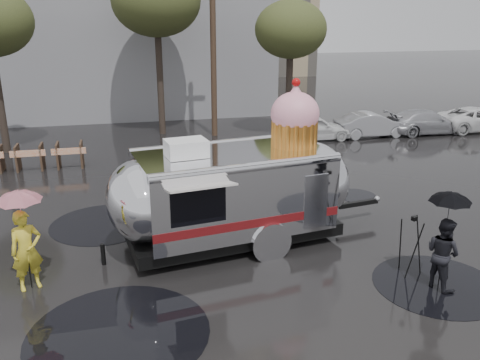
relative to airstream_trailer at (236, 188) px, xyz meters
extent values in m
plane|color=black|center=(-0.90, -1.79, -1.55)|extent=(120.00, 120.00, 0.00)
cylinder|color=black|center=(-3.56, 2.05, -1.54)|extent=(3.05, 3.05, 0.01)
cylinder|color=black|center=(3.98, -3.26, -1.54)|extent=(2.89, 2.89, 0.01)
cylinder|color=black|center=(-0.09, 1.90, -1.54)|extent=(3.23, 3.23, 0.01)
cylinder|color=black|center=(-3.13, -3.51, -1.54)|extent=(3.56, 3.56, 0.01)
cylinder|color=black|center=(4.72, 2.59, -1.54)|extent=(1.36, 1.36, 0.01)
cube|color=slate|center=(-4.90, 22.21, 4.95)|extent=(22.00, 12.00, 13.00)
cylinder|color=#473323|center=(1.60, 12.21, 2.95)|extent=(0.28, 0.28, 9.00)
cylinder|color=#382D26|center=(-0.90, 13.21, 1.83)|extent=(0.32, 0.32, 6.75)
ellipsoid|color=#343D1C|center=(-0.90, 13.21, 4.83)|extent=(4.20, 4.20, 3.30)
cylinder|color=#382D26|center=(5.10, 11.21, 1.15)|extent=(0.32, 0.32, 5.40)
ellipsoid|color=#343D1C|center=(5.10, 11.21, 3.55)|extent=(3.36, 3.36, 2.64)
cube|color=#473323|center=(-7.50, 8.21, -1.05)|extent=(0.08, 0.80, 1.00)
cube|color=#473323|center=(-6.90, 8.21, -1.05)|extent=(0.08, 0.80, 1.00)
cube|color=#473323|center=(-6.00, 8.21, -1.05)|extent=(0.08, 0.80, 1.00)
cube|color=#E5590C|center=(-6.45, 7.83, -0.80)|extent=(1.30, 0.04, 0.25)
cube|color=#473323|center=(-5.40, 8.21, -1.05)|extent=(0.08, 0.80, 1.00)
cube|color=#473323|center=(-4.50, 8.21, -1.05)|extent=(0.08, 0.80, 1.00)
cube|color=#E5590C|center=(-4.95, 7.83, -0.80)|extent=(1.30, 0.04, 0.25)
imported|color=silver|center=(6.10, 10.21, -0.85)|extent=(4.00, 1.80, 1.40)
imported|color=#B2B2B7|center=(9.10, 10.21, -0.85)|extent=(4.00, 1.80, 1.40)
imported|color=#B2B2B7|center=(12.10, 10.21, -0.83)|extent=(4.20, 1.80, 1.44)
imported|color=silver|center=(15.10, 10.21, -0.80)|extent=(4.40, 1.90, 1.50)
cube|color=silver|center=(-0.10, -0.01, 0.00)|extent=(5.18, 3.24, 1.98)
ellipsoid|color=silver|center=(2.29, 0.36, 0.00)|extent=(2.02, 2.76, 1.98)
ellipsoid|color=silver|center=(-2.50, -0.38, 0.00)|extent=(2.02, 2.76, 1.98)
cube|color=black|center=(-0.10, -0.01, -1.16)|extent=(5.78, 3.02, 0.33)
cylinder|color=black|center=(0.61, -1.05, -1.16)|extent=(0.80, 0.36, 0.77)
cylinder|color=black|center=(0.27, 1.20, -1.16)|extent=(0.80, 0.36, 0.77)
cylinder|color=silver|center=(0.64, -1.20, -1.11)|extent=(1.06, 0.27, 1.06)
cube|color=black|center=(3.82, 0.59, -1.00)|extent=(1.33, 0.33, 0.13)
sphere|color=silver|center=(4.47, 0.69, -0.94)|extent=(0.20, 0.20, 0.18)
cylinder|color=black|center=(-3.48, -0.53, -1.27)|extent=(0.13, 0.13, 0.55)
cube|color=#5C0F11|center=(0.09, -1.26, -0.50)|extent=(4.80, 0.77, 0.22)
cube|color=#5C0F11|center=(-0.29, 1.24, -0.50)|extent=(4.80, 0.77, 0.22)
cube|color=black|center=(-1.21, -1.47, 0.16)|extent=(1.31, 0.23, 0.88)
cube|color=beige|center=(-1.17, -1.74, 0.71)|extent=(1.61, 0.78, 0.16)
cube|color=silver|center=(1.83, -1.00, -0.17)|extent=(0.66, 0.13, 1.43)
cube|color=white|center=(-1.30, -0.19, 1.21)|extent=(1.09, 0.86, 0.42)
cylinder|color=orange|center=(1.64, 0.26, 1.32)|extent=(1.31, 1.31, 0.66)
ellipsoid|color=#FFA9BB|center=(1.64, 0.26, 1.85)|extent=(1.46, 1.46, 1.15)
cone|color=#FFA9BB|center=(1.64, 0.26, 2.42)|extent=(0.63, 0.63, 0.44)
sphere|color=red|center=(1.64, 0.26, 2.66)|extent=(0.25, 0.25, 0.22)
imported|color=yellow|center=(-5.05, -1.30, -0.62)|extent=(0.79, 0.67, 1.86)
imported|color=pink|center=(-5.05, -1.30, 0.41)|extent=(1.19, 1.19, 0.81)
cylinder|color=black|center=(-5.05, -1.30, -0.72)|extent=(0.02, 0.02, 1.65)
imported|color=black|center=(3.98, -3.32, -0.71)|extent=(0.66, 0.89, 1.67)
imported|color=black|center=(3.98, -3.32, 0.38)|extent=(1.11, 1.11, 0.76)
cylinder|color=black|center=(3.98, -3.32, -0.72)|extent=(0.02, 0.02, 1.65)
cylinder|color=black|center=(3.87, -2.54, -0.85)|extent=(0.11, 0.32, 1.41)
cylinder|color=black|center=(3.45, -2.44, -0.85)|extent=(0.24, 0.25, 1.41)
cylinder|color=black|center=(3.57, -2.85, -0.85)|extent=(0.32, 0.10, 1.41)
cube|color=black|center=(3.63, -2.61, -0.13)|extent=(0.14, 0.13, 0.10)
camera|label=1|loc=(-2.71, -12.23, 4.45)|focal=38.00mm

